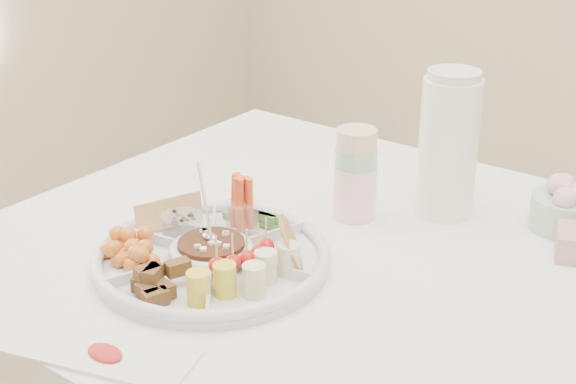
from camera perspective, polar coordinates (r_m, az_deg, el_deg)
The scene contains 12 objects.
party_tray at distance 1.31m, azimuth -5.45°, elevation -4.42°, with size 0.38×0.38×0.04m, color silver.
bean_dip at distance 1.31m, azimuth -5.46°, elevation -4.13°, with size 0.11×0.11×0.04m, color #402B19.
tortillas at distance 1.30m, azimuth 0.26°, elevation -3.46°, with size 0.11×0.11×0.07m, color #9D5A34, non-canonical shape.
carrot_cucumber at distance 1.39m, azimuth -2.68°, elevation -0.66°, with size 0.11×0.11×0.10m, color #FF5727, non-canonical shape.
pita_raisins at distance 1.40m, azimuth -7.98°, elevation -1.51°, with size 0.10×0.10×0.05m, color #DDAE53, non-canonical shape.
cherries at distance 1.32m, azimuth -11.14°, elevation -3.98°, with size 0.12×0.12×0.05m, color #F49544, non-canonical shape.
granola_chunks at distance 1.21m, azimuth -8.74°, elevation -6.44°, with size 0.10×0.10×0.04m, color #3B2514, non-canonical shape.
banana_tomato at distance 1.19m, azimuth -2.56°, elevation -5.38°, with size 0.11×0.11×0.09m, color #D1CD68, non-canonical shape.
cup_stack at distance 1.45m, azimuth 4.86°, elevation 2.18°, with size 0.08×0.08×0.22m, color silver.
thermos at distance 1.47m, azimuth 11.35°, elevation 3.46°, with size 0.11×0.11×0.28m, color white.
flower_bowl at distance 1.50m, azimuth 19.18°, elevation -0.85°, with size 0.12×0.12×0.09m, color silver.
placemat at distance 1.15m, azimuth -13.86°, elevation -10.77°, with size 0.30×0.10×0.01m, color white.
Camera 1 is at (0.49, -1.02, 1.40)m, focal length 50.00 mm.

